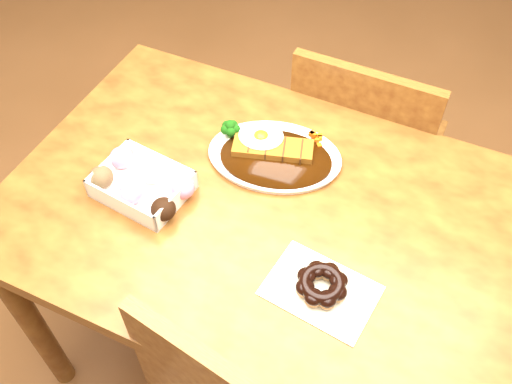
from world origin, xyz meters
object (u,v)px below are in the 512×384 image
at_px(chair_far, 363,149).
at_px(katsu_curry_plate, 273,152).
at_px(table, 268,234).
at_px(donut_box, 142,183).
at_px(pon_de_ring, 322,285).

bearing_deg(chair_far, katsu_curry_plate, 70.04).
distance_m(table, donut_box, 0.32).
xyz_separation_m(chair_far, donut_box, (-0.37, -0.61, 0.30)).
bearing_deg(chair_far, pon_de_ring, 98.50).
bearing_deg(katsu_curry_plate, pon_de_ring, -51.34).
relative_size(donut_box, pon_de_ring, 1.03).
xyz_separation_m(donut_box, pon_de_ring, (0.46, -0.07, -0.01)).
distance_m(chair_far, pon_de_ring, 0.75).
xyz_separation_m(table, pon_de_ring, (0.18, -0.15, 0.12)).
bearing_deg(pon_de_ring, chair_far, 97.72).
bearing_deg(donut_box, table, 14.90).
distance_m(chair_far, katsu_curry_plate, 0.50).
height_order(table, pon_de_ring, pon_de_ring).
height_order(chair_far, katsu_curry_plate, chair_far).
bearing_deg(chair_far, donut_box, 59.43).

